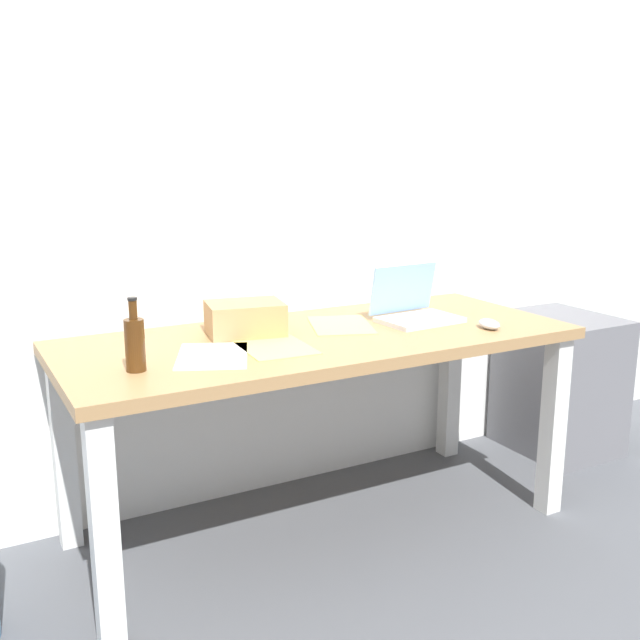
{
  "coord_description": "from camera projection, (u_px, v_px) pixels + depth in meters",
  "views": [
    {
      "loc": [
        -1.16,
        -2.13,
        1.33
      ],
      "look_at": [
        0.0,
        0.0,
        0.77
      ],
      "focal_mm": 40.95,
      "sensor_mm": 36.0,
      "label": 1
    }
  ],
  "objects": [
    {
      "name": "ground_plane",
      "position": [
        320.0,
        526.0,
        2.66
      ],
      "size": [
        8.0,
        8.0,
        0.0
      ],
      "primitive_type": "plane",
      "color": "#515459"
    },
    {
      "name": "back_wall",
      "position": [
        266.0,
        160.0,
        2.73
      ],
      "size": [
        5.2,
        0.08,
        2.6
      ],
      "primitive_type": "cube",
      "color": "white",
      "rests_on": "ground"
    },
    {
      "name": "desk",
      "position": [
        320.0,
        361.0,
        2.52
      ],
      "size": [
        1.76,
        0.73,
        0.72
      ],
      "color": "#A37A4C",
      "rests_on": "ground"
    },
    {
      "name": "laptop_right",
      "position": [
        414.0,
        309.0,
        2.69
      ],
      "size": [
        0.3,
        0.24,
        0.2
      ],
      "color": "silver",
      "rests_on": "desk"
    },
    {
      "name": "beer_bottle",
      "position": [
        135.0,
        343.0,
        2.06
      ],
      "size": [
        0.06,
        0.06,
        0.21
      ],
      "color": "#47280F",
      "rests_on": "desk"
    },
    {
      "name": "computer_mouse",
      "position": [
        489.0,
        324.0,
        2.57
      ],
      "size": [
        0.07,
        0.11,
        0.03
      ],
      "primitive_type": "ellipsoid",
      "rotation": [
        0.0,
        0.0,
        -0.16
      ],
      "color": "silver",
      "rests_on": "desk"
    },
    {
      "name": "cardboard_box",
      "position": [
        245.0,
        319.0,
        2.48
      ],
      "size": [
        0.28,
        0.23,
        0.11
      ],
      "primitive_type": "cube",
      "rotation": [
        0.0,
        0.0,
        -0.18
      ],
      "color": "tan",
      "rests_on": "desk"
    },
    {
      "name": "paper_yellow_folder",
      "position": [
        274.0,
        346.0,
        2.34
      ],
      "size": [
        0.23,
        0.31,
        0.0
      ],
      "primitive_type": "cube",
      "rotation": [
        0.0,
        0.0,
        -0.06
      ],
      "color": "#F4E06B",
      "rests_on": "desk"
    },
    {
      "name": "paper_sheet_front_left",
      "position": [
        213.0,
        356.0,
        2.23
      ],
      "size": [
        0.31,
        0.35,
        0.0
      ],
      "primitive_type": "cube",
      "rotation": [
        0.0,
        0.0,
        -0.41
      ],
      "color": "white",
      "rests_on": "desk"
    },
    {
      "name": "paper_sheet_near_back",
      "position": [
        341.0,
        325.0,
        2.62
      ],
      "size": [
        0.3,
        0.35,
        0.0
      ],
      "primitive_type": "cube",
      "rotation": [
        0.0,
        0.0,
        -0.36
      ],
      "color": "#F4E06B",
      "rests_on": "desk"
    },
    {
      "name": "filing_cabinet",
      "position": [
        559.0,
        383.0,
        3.3
      ],
      "size": [
        0.4,
        0.48,
        0.62
      ],
      "primitive_type": "cube",
      "color": "slate",
      "rests_on": "ground"
    }
  ]
}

